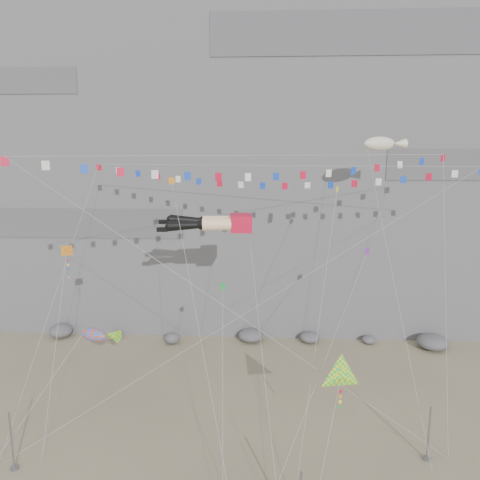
# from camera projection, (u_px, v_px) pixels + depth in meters

# --- Properties ---
(ground) EXTENTS (120.00, 120.00, 0.00)m
(ground) POSITION_uv_depth(u_px,v_px,m) (243.00, 442.00, 31.55)
(ground) COLOR gray
(ground) RESTS_ON ground
(cliff) EXTENTS (80.00, 28.00, 50.00)m
(cliff) POSITION_uv_depth(u_px,v_px,m) (255.00, 104.00, 58.20)
(cliff) COLOR slate
(cliff) RESTS_ON ground
(talus_boulders) EXTENTS (60.00, 3.00, 1.20)m
(talus_boulders) POSITION_uv_depth(u_px,v_px,m) (251.00, 336.00, 48.10)
(talus_boulders) COLOR #5E5E63
(talus_boulders) RESTS_ON ground
(anchor_pole_left) EXTENTS (0.12, 0.12, 3.84)m
(anchor_pole_left) POSITION_uv_depth(u_px,v_px,m) (12.00, 441.00, 28.47)
(anchor_pole_left) COLOR slate
(anchor_pole_left) RESTS_ON ground
(anchor_pole_right) EXTENTS (0.12, 0.12, 3.68)m
(anchor_pole_right) POSITION_uv_depth(u_px,v_px,m) (429.00, 434.00, 29.37)
(anchor_pole_right) COLOR slate
(anchor_pole_right) RESTS_ON ground
(legs_kite) EXTENTS (9.30, 16.62, 20.92)m
(legs_kite) POSITION_uv_depth(u_px,v_px,m) (215.00, 223.00, 35.47)
(legs_kite) COLOR red
(legs_kite) RESTS_ON ground
(flag_banner_upper) EXTENTS (32.80, 16.66, 28.57)m
(flag_banner_upper) POSITION_uv_depth(u_px,v_px,m) (274.00, 166.00, 38.40)
(flag_banner_upper) COLOR red
(flag_banner_upper) RESTS_ON ground
(flag_banner_lower) EXTENTS (29.34, 13.19, 23.14)m
(flag_banner_lower) POSITION_uv_depth(u_px,v_px,m) (263.00, 156.00, 32.25)
(flag_banner_lower) COLOR red
(flag_banner_lower) RESTS_ON ground
(harlequin_kite) EXTENTS (1.59, 7.81, 13.99)m
(harlequin_kite) POSITION_uv_depth(u_px,v_px,m) (67.00, 252.00, 33.86)
(harlequin_kite) COLOR red
(harlequin_kite) RESTS_ON ground
(fish_windsock) EXTENTS (6.93, 6.35, 10.09)m
(fish_windsock) POSITION_uv_depth(u_px,v_px,m) (94.00, 335.00, 31.89)
(fish_windsock) COLOR #E1420B
(fish_windsock) RESTS_ON ground
(delta_kite) EXTENTS (3.85, 6.52, 9.18)m
(delta_kite) POSITION_uv_depth(u_px,v_px,m) (341.00, 376.00, 26.92)
(delta_kite) COLOR yellow
(delta_kite) RESTS_ON ground
(blimp_windsock) EXTENTS (4.13, 15.43, 24.31)m
(blimp_windsock) POSITION_uv_depth(u_px,v_px,m) (380.00, 144.00, 38.62)
(blimp_windsock) COLOR beige
(blimp_windsock) RESTS_ON ground
(small_kite_a) EXTENTS (6.10, 13.68, 22.10)m
(small_kite_a) POSITION_uv_depth(u_px,v_px,m) (173.00, 186.00, 35.69)
(small_kite_a) COLOR orange
(small_kite_a) RESTS_ON ground
(small_kite_b) EXTENTS (8.13, 13.31, 18.80)m
(small_kite_b) POSITION_uv_depth(u_px,v_px,m) (366.00, 255.00, 35.21)
(small_kite_b) COLOR purple
(small_kite_b) RESTS_ON ground
(small_kite_c) EXTENTS (1.39, 10.21, 14.01)m
(small_kite_c) POSITION_uv_depth(u_px,v_px,m) (223.00, 290.00, 31.71)
(small_kite_c) COLOR green
(small_kite_c) RESTS_ON ground
(small_kite_d) EXTENTS (4.61, 15.83, 22.65)m
(small_kite_d) POSITION_uv_depth(u_px,v_px,m) (336.00, 196.00, 37.00)
(small_kite_d) COLOR #FFF215
(small_kite_d) RESTS_ON ground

